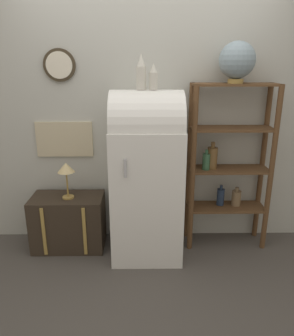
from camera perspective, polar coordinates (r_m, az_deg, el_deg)
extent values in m
plane|color=#4C4742|center=(3.15, -0.01, -16.27)|extent=(12.00, 12.00, 0.00)
cube|color=#B7B7AD|center=(3.21, -0.14, 10.41)|extent=(7.00, 0.05, 2.70)
cylinder|color=#382D1E|center=(3.23, -15.00, 16.92)|extent=(0.29, 0.03, 0.29)
cylinder|color=beige|center=(3.21, -15.08, 16.92)|extent=(0.24, 0.01, 0.24)
cube|color=#C6B793|center=(3.31, -14.17, 4.86)|extent=(0.55, 0.02, 0.34)
cube|color=white|center=(3.06, -0.06, -4.22)|extent=(0.64, 0.63, 1.23)
cylinder|color=white|center=(2.88, -0.07, 7.51)|extent=(0.63, 0.60, 0.60)
cylinder|color=#B7B7BC|center=(2.63, -3.80, -0.06)|extent=(0.02, 0.02, 0.16)
cube|color=#33281E|center=(3.37, -13.47, -9.10)|extent=(0.69, 0.38, 0.53)
cube|color=#AD8942|center=(3.25, -17.54, -10.56)|extent=(0.03, 0.01, 0.48)
cube|color=#AD8942|center=(3.16, -10.82, -10.83)|extent=(0.03, 0.01, 0.48)
cylinder|color=brown|center=(3.06, 7.95, -0.80)|extent=(0.05, 0.05, 1.59)
cylinder|color=brown|center=(3.25, 20.81, -0.70)|extent=(0.05, 0.05, 1.59)
cylinder|color=brown|center=(3.29, 7.34, 0.57)|extent=(0.05, 0.05, 1.59)
cylinder|color=brown|center=(3.47, 19.41, 0.59)|extent=(0.05, 0.05, 1.59)
cube|color=brown|center=(3.40, 13.51, -6.62)|extent=(0.76, 0.27, 0.02)
cube|color=brown|center=(3.25, 14.02, -0.23)|extent=(0.76, 0.27, 0.02)
cube|color=brown|center=(3.15, 14.57, 6.65)|extent=(0.76, 0.27, 0.02)
cube|color=brown|center=(3.10, 15.17, 13.87)|extent=(0.76, 0.27, 0.02)
cylinder|color=#23334C|center=(3.38, 12.68, -4.94)|extent=(0.07, 0.07, 0.17)
cylinder|color=#23334C|center=(3.34, 12.80, -3.29)|extent=(0.03, 0.03, 0.04)
cylinder|color=#335B3D|center=(3.15, 10.26, 1.09)|extent=(0.07, 0.07, 0.16)
cylinder|color=#335B3D|center=(3.12, 10.36, 2.80)|extent=(0.03, 0.03, 0.04)
cylinder|color=brown|center=(3.18, 11.29, 1.70)|extent=(0.10, 0.10, 0.21)
cylinder|color=brown|center=(3.15, 11.43, 3.97)|extent=(0.04, 0.04, 0.05)
cylinder|color=#7F6647|center=(3.41, 15.27, -5.08)|extent=(0.09, 0.09, 0.15)
cylinder|color=#7F6647|center=(3.37, 15.40, -3.59)|extent=(0.04, 0.04, 0.04)
cylinder|color=#AD8942|center=(3.07, 15.15, 14.39)|extent=(0.14, 0.14, 0.04)
sphere|color=#7F939E|center=(3.06, 15.43, 17.69)|extent=(0.31, 0.31, 0.31)
cylinder|color=beige|center=(2.84, -1.01, 15.38)|extent=(0.08, 0.08, 0.19)
cone|color=beige|center=(2.83, -1.03, 18.30)|extent=(0.07, 0.07, 0.10)
cylinder|color=beige|center=(2.83, 1.13, 14.87)|extent=(0.07, 0.07, 0.14)
cone|color=beige|center=(2.83, 1.14, 17.03)|extent=(0.06, 0.06, 0.07)
cylinder|color=#AD8942|center=(3.23, -13.54, -4.95)|extent=(0.11, 0.11, 0.02)
cylinder|color=#AD8942|center=(3.18, -13.72, -2.78)|extent=(0.02, 0.02, 0.24)
cone|color=#DBC184|center=(3.13, -13.94, 0.09)|extent=(0.16, 0.16, 0.09)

